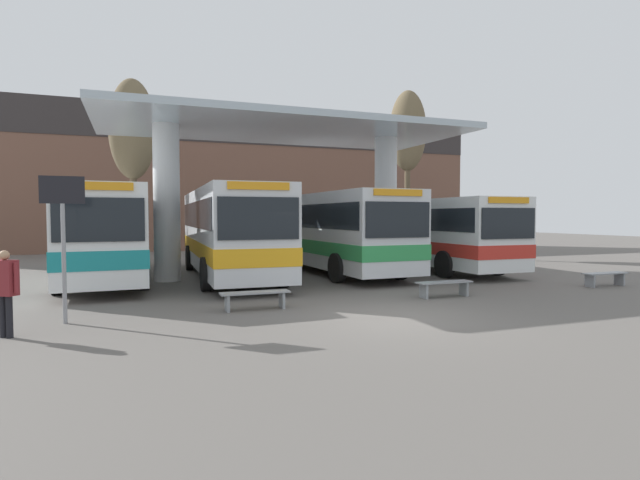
{
  "coord_description": "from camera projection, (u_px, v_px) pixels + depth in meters",
  "views": [
    {
      "loc": [
        -5.67,
        -10.23,
        2.37
      ],
      "look_at": [
        0.0,
        4.82,
        1.6
      ],
      "focal_mm": 28.0,
      "sensor_mm": 36.0,
      "label": 1
    }
  ],
  "objects": [
    {
      "name": "waiting_bench_far_platform",
      "position": [
        444.0,
        285.0,
        14.59
      ],
      "size": [
        1.73,
        0.44,
        0.46
      ],
      "color": "gray",
      "rests_on": "ground_plane"
    },
    {
      "name": "info_sign_platform",
      "position": [
        63.0,
        219.0,
        10.89
      ],
      "size": [
        0.9,
        0.09,
        3.24
      ],
      "color": "gray",
      "rests_on": "ground_plane"
    },
    {
      "name": "ground_plane",
      "position": [
        392.0,
        317.0,
        11.67
      ],
      "size": [
        100.0,
        100.0,
        0.0
      ],
      "primitive_type": "plane",
      "color": "#605B56"
    },
    {
      "name": "transit_bus_center_bay",
      "position": [
        229.0,
        229.0,
        19.3
      ],
      "size": [
        3.02,
        11.3,
        3.36
      ],
      "rotation": [
        0.0,
        0.0,
        3.11
      ],
      "color": "silver",
      "rests_on": "ground_plane"
    },
    {
      "name": "waiting_bench_near_pillar",
      "position": [
        605.0,
        276.0,
        16.85
      ],
      "size": [
        1.7,
        0.44,
        0.46
      ],
      "color": "gray",
      "rests_on": "ground_plane"
    },
    {
      "name": "poplar_tree_behind_right",
      "position": [
        132.0,
        131.0,
        23.9
      ],
      "size": [
        2.18,
        2.18,
        8.94
      ],
      "color": "brown",
      "rests_on": "ground_plane"
    },
    {
      "name": "transit_bus_left_bay",
      "position": [
        103.0,
        230.0,
        18.71
      ],
      "size": [
        3.07,
        11.77,
        3.32
      ],
      "rotation": [
        0.0,
        0.0,
        3.18
      ],
      "color": "white",
      "rests_on": "ground_plane"
    },
    {
      "name": "transit_bus_far_right_bay",
      "position": [
        427.0,
        230.0,
        22.53
      ],
      "size": [
        2.82,
        10.63,
        3.07
      ],
      "rotation": [
        0.0,
        0.0,
        3.13
      ],
      "color": "white",
      "rests_on": "ground_plane"
    },
    {
      "name": "waiting_bench_mid_platform",
      "position": [
        255.0,
        296.0,
        12.6
      ],
      "size": [
        1.76,
        0.44,
        0.46
      ],
      "color": "gray",
      "rests_on": "ground_plane"
    },
    {
      "name": "pedestrian_waiting",
      "position": [
        5.0,
        285.0,
        9.66
      ],
      "size": [
        0.57,
        0.46,
        1.71
      ],
      "rotation": [
        0.0,
        0.0,
        -0.61
      ],
      "color": "black",
      "rests_on": "ground_plane"
    },
    {
      "name": "station_canopy",
      "position": [
        285.0,
        152.0,
        19.63
      ],
      "size": [
        13.97,
        6.77,
        5.94
      ],
      "color": "silver",
      "rests_on": "ground_plane"
    },
    {
      "name": "poplar_tree_behind_left",
      "position": [
        408.0,
        133.0,
        28.84
      ],
      "size": [
        2.1,
        2.1,
        9.62
      ],
      "color": "brown",
      "rests_on": "ground_plane"
    },
    {
      "name": "townhouse_backdrop",
      "position": [
        218.0,
        168.0,
        34.74
      ],
      "size": [
        40.0,
        0.58,
        9.8
      ],
      "color": "brown",
      "rests_on": "ground_plane"
    },
    {
      "name": "transit_bus_right_bay",
      "position": [
        334.0,
        229.0,
        20.99
      ],
      "size": [
        3.08,
        10.36,
        3.28
      ],
      "rotation": [
        0.0,
        0.0,
        3.17
      ],
      "color": "silver",
      "rests_on": "ground_plane"
    }
  ]
}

